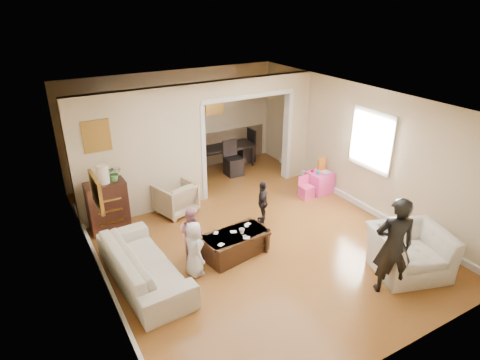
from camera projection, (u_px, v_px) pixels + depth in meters
floor at (245, 233)px, 8.03m from camera, size 7.00×7.00×0.00m
partition_left at (141, 154)px, 8.29m from camera, size 2.75×0.18×2.60m
partition_right at (295, 126)px, 10.04m from camera, size 0.55×0.18×2.60m
partition_header at (247, 86)px, 8.95m from camera, size 2.22×0.18×0.35m
window_pane at (372, 140)px, 8.31m from camera, size 0.03×0.95×1.10m
framed_art_partition at (96, 136)px, 7.61m from camera, size 0.45×0.03×0.55m
framed_art_sofa_wall at (96, 192)px, 5.58m from camera, size 0.03×0.55×0.40m
framed_art_alcove at (214, 103)px, 10.54m from camera, size 0.45×0.03×0.55m
sofa at (144, 264)px, 6.56m from camera, size 1.00×2.26×0.65m
armchair_back at (175, 198)px, 8.64m from camera, size 0.92×0.93×0.68m
armchair_front at (410, 252)px, 6.78m from camera, size 1.43×1.33×0.76m
dresser at (108, 207)px, 7.93m from camera, size 0.74×0.42×1.02m
table_lamp at (103, 174)px, 7.65m from camera, size 0.22×0.22×0.36m
potted_plant at (114, 173)px, 7.75m from camera, size 0.28×0.24×0.31m
coffee_table at (236, 244)px, 7.28m from camera, size 1.22×0.76×0.43m
coffee_cup at (242, 231)px, 7.18m from camera, size 0.12×0.12×0.09m
play_table at (319, 182)px, 9.60m from camera, size 0.54×0.54×0.49m
cereal_box at (322, 164)px, 9.57m from camera, size 0.20×0.08×0.30m
cyan_cup at (318, 172)px, 9.40m from camera, size 0.08×0.08×0.08m
toy_block at (313, 171)px, 9.53m from camera, size 0.10×0.09×0.05m
play_bowl at (325, 173)px, 9.42m from camera, size 0.22×0.22×0.05m
dining_table at (222, 156)px, 11.00m from camera, size 1.71×0.99×0.59m
adult_person at (394, 246)px, 6.15m from camera, size 0.71×0.63×1.63m
child_kneel_a at (194, 249)px, 6.67m from camera, size 0.31×0.47×0.96m
child_kneel_b at (191, 233)px, 7.09m from camera, size 0.57×0.60×0.99m
child_toddler at (263, 202)px, 8.26m from camera, size 0.50×0.54×0.88m
craft_papers at (237, 233)px, 7.20m from camera, size 0.86×0.53×0.00m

